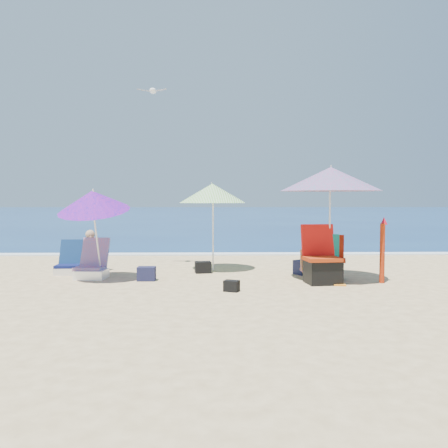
{
  "coord_description": "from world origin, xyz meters",
  "views": [
    {
      "loc": [
        -0.5,
        -8.52,
        1.6
      ],
      "look_at": [
        -0.3,
        1.0,
        1.1
      ],
      "focal_mm": 38.31,
      "sensor_mm": 36.0,
      "label": 1
    }
  ],
  "objects_px": {
    "chair_rainbow": "(92,267)",
    "camp_chair_right": "(329,263)",
    "person_center": "(314,259)",
    "person_left": "(92,253)",
    "furled_umbrella": "(383,247)",
    "umbrella_turquoise": "(331,179)",
    "umbrella_striped": "(212,193)",
    "umbrella_blue": "(93,201)",
    "seagull": "(153,91)",
    "camp_chair_left": "(322,266)",
    "chair_navy": "(69,265)"
  },
  "relations": [
    {
      "from": "person_center",
      "to": "person_left",
      "type": "relative_size",
      "value": 0.93
    },
    {
      "from": "umbrella_blue",
      "to": "furled_umbrella",
      "type": "distance_m",
      "value": 5.63
    },
    {
      "from": "camp_chair_right",
      "to": "person_left",
      "type": "bearing_deg",
      "value": 168.7
    },
    {
      "from": "furled_umbrella",
      "to": "camp_chair_left",
      "type": "bearing_deg",
      "value": -179.04
    },
    {
      "from": "seagull",
      "to": "umbrella_blue",
      "type": "bearing_deg",
      "value": -117.48
    },
    {
      "from": "umbrella_striped",
      "to": "seagull",
      "type": "xyz_separation_m",
      "value": [
        -1.36,
        0.5,
        2.36
      ]
    },
    {
      "from": "chair_rainbow",
      "to": "person_left",
      "type": "height_order",
      "value": "person_left"
    },
    {
      "from": "camp_chair_left",
      "to": "chair_navy",
      "type": "bearing_deg",
      "value": 166.22
    },
    {
      "from": "camp_chair_left",
      "to": "camp_chair_right",
      "type": "xyz_separation_m",
      "value": [
        0.25,
        0.47,
        -0.0
      ]
    },
    {
      "from": "umbrella_striped",
      "to": "camp_chair_left",
      "type": "height_order",
      "value": "umbrella_striped"
    },
    {
      "from": "person_left",
      "to": "chair_rainbow",
      "type": "bearing_deg",
      "value": -75.02
    },
    {
      "from": "person_left",
      "to": "furled_umbrella",
      "type": "bearing_deg",
      "value": -13.84
    },
    {
      "from": "umbrella_blue",
      "to": "umbrella_striped",
      "type": "bearing_deg",
      "value": 29.83
    },
    {
      "from": "camp_chair_left",
      "to": "camp_chair_right",
      "type": "height_order",
      "value": "camp_chair_left"
    },
    {
      "from": "umbrella_blue",
      "to": "chair_rainbow",
      "type": "distance_m",
      "value": 1.4
    },
    {
      "from": "camp_chair_left",
      "to": "chair_rainbow",
      "type": "bearing_deg",
      "value": 170.92
    },
    {
      "from": "umbrella_turquoise",
      "to": "person_center",
      "type": "distance_m",
      "value": 1.6
    },
    {
      "from": "umbrella_blue",
      "to": "furled_umbrella",
      "type": "relative_size",
      "value": 1.52
    },
    {
      "from": "umbrella_blue",
      "to": "person_left",
      "type": "relative_size",
      "value": 2.05
    },
    {
      "from": "camp_chair_right",
      "to": "person_center",
      "type": "xyz_separation_m",
      "value": [
        -0.31,
        -0.06,
        0.09
      ]
    },
    {
      "from": "camp_chair_right",
      "to": "person_left",
      "type": "height_order",
      "value": "person_left"
    },
    {
      "from": "umbrella_blue",
      "to": "person_center",
      "type": "bearing_deg",
      "value": 0.66
    },
    {
      "from": "furled_umbrella",
      "to": "person_center",
      "type": "bearing_deg",
      "value": 161.9
    },
    {
      "from": "umbrella_blue",
      "to": "camp_chair_right",
      "type": "xyz_separation_m",
      "value": [
        4.64,
        0.11,
        -1.23
      ]
    },
    {
      "from": "seagull",
      "to": "chair_navy",
      "type": "bearing_deg",
      "value": -151.3
    },
    {
      "from": "umbrella_turquoise",
      "to": "furled_umbrella",
      "type": "height_order",
      "value": "umbrella_turquoise"
    },
    {
      "from": "umbrella_blue",
      "to": "seagull",
      "type": "relative_size",
      "value": 2.77
    },
    {
      "from": "furled_umbrella",
      "to": "umbrella_blue",
      "type": "bearing_deg",
      "value": 176.43
    },
    {
      "from": "umbrella_blue",
      "to": "person_center",
      "type": "distance_m",
      "value": 4.49
    },
    {
      "from": "umbrella_striped",
      "to": "camp_chair_left",
      "type": "relative_size",
      "value": 1.77
    },
    {
      "from": "camp_chair_left",
      "to": "person_left",
      "type": "relative_size",
      "value": 1.2
    },
    {
      "from": "umbrella_striped",
      "to": "person_left",
      "type": "distance_m",
      "value": 2.95
    },
    {
      "from": "chair_navy",
      "to": "furled_umbrella",
      "type": "bearing_deg",
      "value": -11.15
    },
    {
      "from": "chair_rainbow",
      "to": "camp_chair_right",
      "type": "bearing_deg",
      "value": -2.97
    },
    {
      "from": "umbrella_turquoise",
      "to": "camp_chair_right",
      "type": "xyz_separation_m",
      "value": [
        0.02,
        0.15,
        -1.66
      ]
    },
    {
      "from": "umbrella_turquoise",
      "to": "seagull",
      "type": "xyz_separation_m",
      "value": [
        -3.67,
        1.87,
        2.09
      ]
    },
    {
      "from": "umbrella_turquoise",
      "to": "camp_chair_right",
      "type": "distance_m",
      "value": 1.66
    },
    {
      "from": "umbrella_striped",
      "to": "person_center",
      "type": "relative_size",
      "value": 2.28
    },
    {
      "from": "camp_chair_left",
      "to": "umbrella_striped",
      "type": "bearing_deg",
      "value": 140.9
    },
    {
      "from": "furled_umbrella",
      "to": "chair_navy",
      "type": "bearing_deg",
      "value": 168.85
    },
    {
      "from": "umbrella_blue",
      "to": "chair_navy",
      "type": "relative_size",
      "value": 2.67
    },
    {
      "from": "umbrella_blue",
      "to": "camp_chair_right",
      "type": "distance_m",
      "value": 4.81
    },
    {
      "from": "umbrella_striped",
      "to": "camp_chair_right",
      "type": "bearing_deg",
      "value": -27.55
    },
    {
      "from": "camp_chair_right",
      "to": "seagull",
      "type": "bearing_deg",
      "value": 155.15
    },
    {
      "from": "chair_rainbow",
      "to": "camp_chair_left",
      "type": "relative_size",
      "value": 0.71
    },
    {
      "from": "furled_umbrella",
      "to": "seagull",
      "type": "xyz_separation_m",
      "value": [
        -4.61,
        2.17,
        3.39
      ]
    },
    {
      "from": "chair_navy",
      "to": "chair_rainbow",
      "type": "relative_size",
      "value": 0.9
    },
    {
      "from": "furled_umbrella",
      "to": "person_left",
      "type": "distance_m",
      "value": 6.06
    },
    {
      "from": "umbrella_blue",
      "to": "furled_umbrella",
      "type": "bearing_deg",
      "value": -3.57
    },
    {
      "from": "umbrella_striped",
      "to": "chair_rainbow",
      "type": "relative_size",
      "value": 2.48
    }
  ]
}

